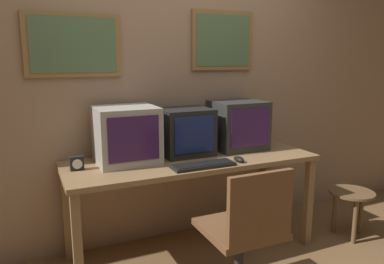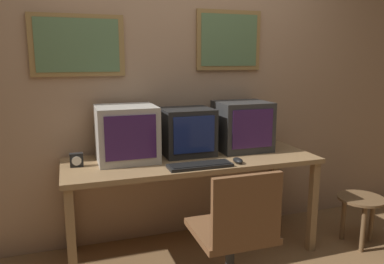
{
  "view_description": "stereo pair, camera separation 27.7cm",
  "coord_description": "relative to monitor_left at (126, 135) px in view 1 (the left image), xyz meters",
  "views": [
    {
      "loc": [
        -1.13,
        -1.65,
        1.5
      ],
      "look_at": [
        0.0,
        0.83,
        0.96
      ],
      "focal_mm": 35.0,
      "sensor_mm": 36.0,
      "label": 1
    },
    {
      "loc": [
        -0.87,
        -1.75,
        1.5
      ],
      "look_at": [
        0.0,
        0.83,
        0.96
      ],
      "focal_mm": 35.0,
      "sensor_mm": 36.0,
      "label": 2
    }
  ],
  "objects": [
    {
      "name": "monitor_center",
      "position": [
        0.48,
        0.04,
        -0.02
      ],
      "size": [
        0.39,
        0.35,
        0.36
      ],
      "color": "black",
      "rests_on": "desk"
    },
    {
      "name": "desk",
      "position": [
        0.47,
        -0.1,
        -0.28
      ],
      "size": [
        1.89,
        0.67,
        0.76
      ],
      "color": "#99754C",
      "rests_on": "ground_plane"
    },
    {
      "name": "desk_clock",
      "position": [
        -0.36,
        -0.05,
        -0.15
      ],
      "size": [
        0.09,
        0.05,
        0.1
      ],
      "color": "black",
      "rests_on": "desk"
    },
    {
      "name": "keyboard_main",
      "position": [
        0.45,
        -0.34,
        -0.19
      ],
      "size": [
        0.45,
        0.15,
        0.03
      ],
      "color": "black",
      "rests_on": "desk"
    },
    {
      "name": "office_chair",
      "position": [
        0.5,
        -0.81,
        -0.57
      ],
      "size": [
        0.47,
        0.47,
        0.88
      ],
      "color": "black",
      "rests_on": "ground_plane"
    },
    {
      "name": "side_stool",
      "position": [
        1.79,
        -0.43,
        -0.64
      ],
      "size": [
        0.37,
        0.37,
        0.4
      ],
      "color": "brown",
      "rests_on": "ground_plane"
    },
    {
      "name": "monitor_left",
      "position": [
        0.0,
        0.0,
        0.0
      ],
      "size": [
        0.43,
        0.4,
        0.4
      ],
      "color": "#B7B2A8",
      "rests_on": "desk"
    },
    {
      "name": "monitor_right",
      "position": [
        0.95,
        0.03,
        -0.0
      ],
      "size": [
        0.42,
        0.37,
        0.4
      ],
      "color": "#333333",
      "rests_on": "desk"
    },
    {
      "name": "wall_back",
      "position": [
        0.47,
        0.28,
        0.35
      ],
      "size": [
        8.0,
        0.08,
        2.6
      ],
      "color": "tan",
      "rests_on": "ground_plane"
    },
    {
      "name": "mouse_near_keyboard",
      "position": [
        0.74,
        -0.33,
        -0.18
      ],
      "size": [
        0.06,
        0.11,
        0.04
      ],
      "color": "black",
      "rests_on": "desk"
    }
  ]
}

